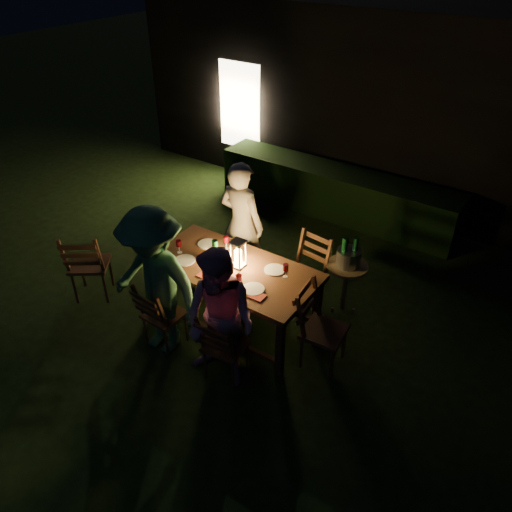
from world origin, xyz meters
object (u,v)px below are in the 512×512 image
Objects in this scene: chair_near_right at (225,356)px; chair_far_right at (303,286)px; dining_table at (233,273)px; person_house_side at (242,224)px; chair_far_left at (240,263)px; lantern at (238,255)px; chair_near_left at (164,325)px; chair_end at (321,341)px; chair_spare at (92,275)px; bottle_bucket_a at (344,254)px; person_opp_left at (155,283)px; bottle_table at (215,250)px; ice_bucket at (349,258)px; side_table at (347,270)px; person_opp_right at (220,321)px; bottle_bucket_b at (354,254)px.

chair_far_right is at bearing 79.77° from chair_near_right.
person_house_side is at bearing 118.76° from dining_table.
lantern is (0.50, -0.72, 0.73)m from chair_far_left.
chair_end reaches higher than chair_near_left.
chair_far_left is (-0.01, 1.54, -0.00)m from chair_near_left.
chair_end is at bearing -24.82° from chair_spare.
bottle_bucket_a is at bearing 66.88° from chair_near_right.
chair_far_left is 0.50× the size of person_opp_left.
ice_bucket is at bearing 38.78° from bottle_table.
person_opp_left is 2.68× the size of side_table.
chair_near_right is 1.78m from chair_far_left.
chair_spare is 2.11m from person_house_side.
person_house_side is at bearing -91.84° from chair_far_left.
chair_near_right is 1.54m from chair_far_right.
bottle_bucket_a reaches higher than chair_far_left.
lantern is at bearing 114.69° from person_opp_right.
chair_far_right is 0.71m from bottle_bucket_a.
side_table is at bearing 72.64° from person_opp_right.
person_opp_right is at bearing -99.05° from chair_near_right.
dining_table is at bearing -135.28° from bottle_bucket_b.
chair_spare is (-2.34, 0.14, 0.04)m from chair_near_right.
chair_far_right reaches higher than chair_near_left.
chair_far_right is at bearing -153.89° from bottle_bucket_a.
chair_end is at bearing 46.42° from person_opp_right.
side_table is (1.47, 1.84, -0.32)m from person_opp_left.
chair_spare is (-3.11, -0.63, 0.01)m from chair_end.
person_opp_right is at bearing -107.14° from ice_bucket.
person_house_side is at bearing 123.21° from lantern.
bottle_bucket_a is at bearing 73.75° from person_opp_right.
dining_table is 0.25m from lantern.
dining_table is 1.90× the size of chair_spare.
chair_far_left is 1.91m from person_opp_right.
person_opp_right is at bearing -49.30° from bottle_table.
bottle_table reaches higher than chair_far_right.
chair_end is (0.68, -0.77, 0.00)m from chair_far_right.
person_house_side is at bearing 5.04° from chair_far_right.
bottle_bucket_a is (0.92, 0.93, -0.15)m from lantern.
chair_end is at bearing -75.16° from bottle_bucket_a.
person_house_side is at bearing -173.54° from bottle_bucket_a.
chair_far_right is 1.68m from person_opp_right.
person_opp_left reaches higher than person_opp_right.
chair_far_right is 0.63× the size of person_opp_right.
bottle_bucket_a reaches higher than chair_near_right.
dining_table is 0.94m from person_house_side.
dining_table is 1.45m from side_table.
bottle_bucket_b is at bearing -143.60° from chair_far_right.
lantern is at bearing 60.11° from person_opp_left.
bottle_bucket_a is at bearing -141.34° from side_table.
lantern reaches higher than chair_near_left.
chair_end reaches higher than side_table.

